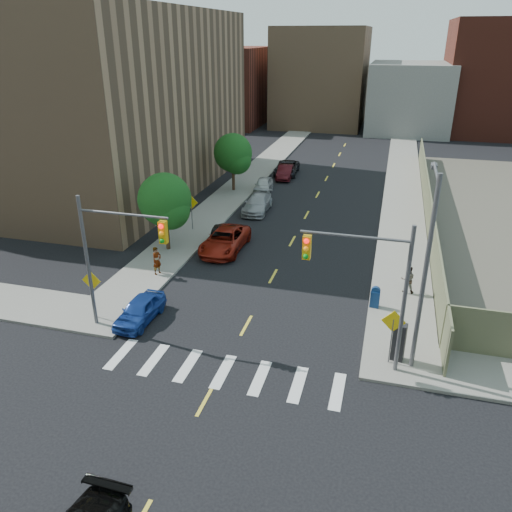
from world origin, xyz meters
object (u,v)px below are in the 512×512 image
Objects in this scene: parked_car_blue at (140,310)px; parked_car_silver at (258,203)px; mailbox at (375,297)px; parked_car_red at (225,240)px; parked_car_white at (263,185)px; pedestrian_east at (408,279)px; parked_car_maroon at (285,172)px; parked_car_black at (222,238)px; pedestrian_west at (157,261)px; payphone at (399,342)px; parked_car_grey at (287,168)px.

parked_car_silver reaches higher than parked_car_blue.
mailbox reaches higher than parked_car_blue.
parked_car_red is 14.55m from parked_car_white.
pedestrian_east reaches higher than parked_car_silver.
parked_car_red reaches higher than parked_car_maroon.
parked_car_maroon is at bearing 89.08° from parked_car_blue.
parked_car_black is 3.29× the size of mailbox.
payphone is at bearing -89.72° from pedestrian_west.
parked_car_grey is at bearing 88.91° from parked_car_silver.
payphone reaches higher than pedestrian_west.
payphone reaches higher than pedestrian_east.
payphone is (11.76, -10.27, 0.32)m from parked_car_red.
parked_car_white is at bearing 86.68° from parked_car_black.
pedestrian_east is at bearing -46.82° from parked_car_silver.
payphone is 1.04× the size of pedestrian_west.
parked_car_maroon reaches higher than parked_car_black.
parked_car_silver is at bearing -94.73° from parked_car_maroon.
mailbox reaches higher than parked_car_black.
parked_car_black is 0.83× the size of parked_car_silver.
pedestrian_east is (14.96, 1.55, -0.07)m from pedestrian_west.
pedestrian_east is (12.20, -23.16, 0.27)m from parked_car_maroon.
payphone is (12.20, -10.91, 0.42)m from parked_car_black.
pedestrian_east is at bearing 28.02° from parked_car_blue.
parked_car_red is at bearing -8.82° from pedestrian_west.
pedestrian_west is (-2.76, -4.94, 0.28)m from parked_car_red.
parked_car_grey is at bearing 122.47° from payphone.
pedestrian_west reaches higher than pedestrian_east.
parked_car_grey is at bearing 89.61° from parked_car_blue.
parked_car_blue is at bearing -96.04° from parked_car_silver.
parked_car_black is 13.88m from parked_car_white.
mailbox is at bearing -65.53° from parked_car_white.
parked_car_black is 0.78m from parked_car_red.
parked_car_blue is at bearing -97.23° from parked_car_maroon.
parked_car_maroon is at bearing 74.02° from parked_car_white.
parked_car_red is at bearing 84.24° from parked_car_blue.
parked_car_maroon is 32.27m from payphone.
payphone is 6.90m from pedestrian_east.
parked_car_red is 1.29× the size of parked_car_maroon.
parked_car_grey is (0.77, 6.96, 0.04)m from parked_car_white.
parked_car_red reaches higher than parked_car_silver.
parked_car_grey is 33.93m from payphone.
payphone reaches higher than parked_car_red.
parked_car_black is 16.37m from payphone.
pedestrian_west is at bearing -118.25° from parked_car_black.
parked_car_black is at bearing -95.19° from parked_car_silver.
parked_car_white is 2.18× the size of pedestrian_west.
parked_car_white is at bearing 97.64° from parked_car_silver.
parked_car_red is 19.78m from parked_car_maroon.
parked_car_maroon reaches higher than mailbox.
mailbox is 0.75× the size of pedestrian_east.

